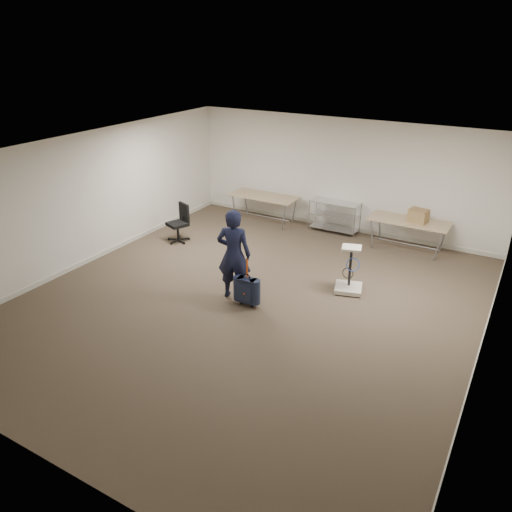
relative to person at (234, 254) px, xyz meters
The scene contains 10 objects.
ground 0.95m from the person, ahead, with size 9.00×9.00×0.00m, color #413427.
room_shell 1.62m from the person, 74.91° to the left, with size 8.00×9.00×9.00m.
folding_table_left 4.21m from the person, 111.45° to the left, with size 1.80×0.75×0.73m.
folding_table_right 4.52m from the person, 59.96° to the left, with size 1.80×0.75×0.73m.
wire_shelf 4.20m from the person, 85.03° to the left, with size 1.22×0.47×0.80m.
person is the anchor object (origin of this frame).
suitcase 0.71m from the person, 25.69° to the right, with size 0.35×0.22×0.94m.
office_chair 3.22m from the person, 147.25° to the left, with size 0.56×0.57×0.92m.
equipment_cart 2.32m from the person, 35.59° to the left, with size 0.63×0.63×0.94m.
cardboard_box 4.60m from the person, 57.82° to the left, with size 0.40×0.30×0.30m, color #A47D4C.
Camera 1 is at (4.22, -7.07, 4.64)m, focal length 35.00 mm.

